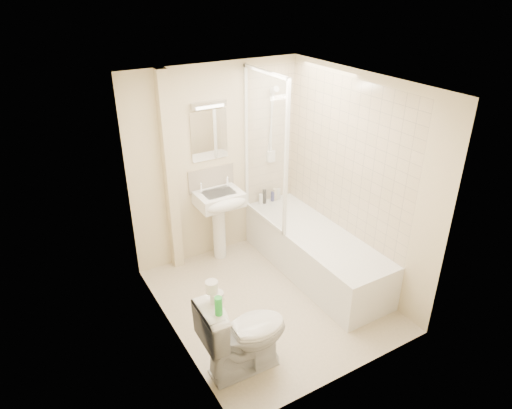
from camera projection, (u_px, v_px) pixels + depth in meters
floor at (270, 300)px, 5.11m from camera, size 2.50×2.50×0.00m
wall_back at (217, 164)px, 5.52m from camera, size 2.20×0.02×2.40m
wall_left at (167, 233)px, 4.06m from camera, size 0.02×2.50×2.40m
wall_right at (356, 182)px, 5.06m from camera, size 0.02×2.50×2.40m
ceiling at (274, 83)px, 4.02m from camera, size 2.20×2.50×0.02m
tile_back at (270, 137)px, 5.75m from camera, size 0.70×0.01×1.75m
tile_right at (345, 157)px, 5.10m from camera, size 0.01×2.10×1.75m
pipe_boxing at (170, 176)px, 5.19m from camera, size 0.12×0.12×2.40m
splashback at (211, 179)px, 5.55m from camera, size 0.60×0.02×0.30m
mirror at (209, 135)px, 5.30m from camera, size 0.46×0.01×0.60m
strip_light at (209, 104)px, 5.11m from camera, size 0.42×0.07×0.07m
bathtub at (315, 251)px, 5.47m from camera, size 0.70×2.10×0.55m
shower_screen at (265, 150)px, 5.24m from camera, size 0.04×0.92×1.80m
shower_fixture at (272, 128)px, 5.66m from camera, size 0.10×0.16×0.99m
pedestal_sink at (220, 207)px, 5.51m from camera, size 0.55×0.50×1.05m
bottle_white_a at (261, 199)px, 5.97m from camera, size 0.05×0.05×0.14m
bottle_black_b at (264, 197)px, 5.99m from camera, size 0.05×0.05×0.19m
bottle_blue at (273, 196)px, 6.06m from camera, size 0.05×0.05×0.13m
bottle_cream at (275, 195)px, 6.06m from camera, size 0.06×0.06×0.17m
bottle_white_b at (278, 194)px, 6.09m from camera, size 0.06×0.06×0.16m
toilet at (244, 333)px, 4.05m from camera, size 0.50×0.82×0.81m
toilet_roll_lower at (217, 297)px, 3.80m from camera, size 0.12×0.12×0.09m
toilet_roll_upper at (212, 287)px, 3.77m from camera, size 0.11×0.11×0.10m
green_bottle at (219, 306)px, 3.64m from camera, size 0.06×0.06×0.17m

